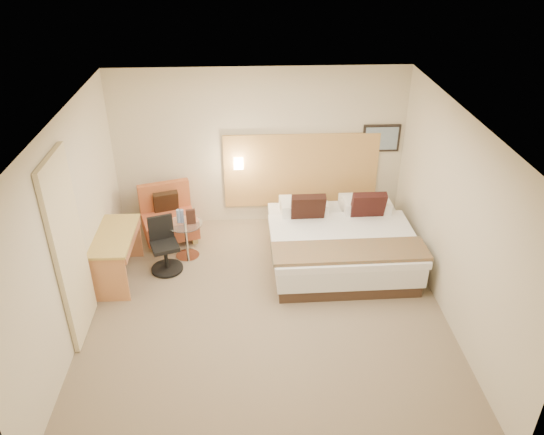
{
  "coord_description": "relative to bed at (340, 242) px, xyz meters",
  "views": [
    {
      "loc": [
        -0.21,
        -5.68,
        4.69
      ],
      "look_at": [
        0.11,
        0.61,
        1.11
      ],
      "focal_mm": 35.0,
      "sensor_mm": 36.0,
      "label": 1
    }
  ],
  "objects": [
    {
      "name": "wall_back",
      "position": [
        -1.18,
        1.36,
        1.01
      ],
      "size": [
        4.8,
        0.02,
        2.7
      ],
      "primitive_type": "cube",
      "color": "beige",
      "rests_on": "floor"
    },
    {
      "name": "art_canvas",
      "position": [
        0.84,
        1.31,
        1.16
      ],
      "size": [
        0.54,
        0.01,
        0.39
      ],
      "primitive_type": "cube",
      "color": "gray",
      "rests_on": "wall_back"
    },
    {
      "name": "art_frame",
      "position": [
        0.84,
        1.33,
        1.16
      ],
      "size": [
        0.62,
        0.03,
        0.47
      ],
      "primitive_type": "cube",
      "color": "black",
      "rests_on": "wall_back"
    },
    {
      "name": "wall_front",
      "position": [
        -1.18,
        -3.66,
        1.01
      ],
      "size": [
        4.8,
        0.02,
        2.7
      ],
      "primitive_type": "cube",
      "color": "beige",
      "rests_on": "floor"
    },
    {
      "name": "headboard_panel",
      "position": [
        -0.48,
        1.32,
        0.61
      ],
      "size": [
        2.6,
        0.04,
        1.3
      ],
      "primitive_type": "cube",
      "color": "tan",
      "rests_on": "wall_back"
    },
    {
      "name": "bed",
      "position": [
        0.0,
        0.0,
        0.0
      ],
      "size": [
        2.19,
        2.12,
        1.05
      ],
      "color": "#3C291E",
      "rests_on": "floor"
    },
    {
      "name": "wall_right",
      "position": [
        1.23,
        -1.15,
        1.01
      ],
      "size": [
        0.02,
        5.0,
        2.7
      ],
      "primitive_type": "cube",
      "color": "beige",
      "rests_on": "floor"
    },
    {
      "name": "lounge_chair",
      "position": [
        -2.71,
        0.86,
        0.01
      ],
      "size": [
        1.02,
        0.95,
        0.89
      ],
      "color": "tan",
      "rests_on": "floor"
    },
    {
      "name": "desk",
      "position": [
        -3.3,
        -0.28,
        0.25
      ],
      "size": [
        0.55,
        1.2,
        0.75
      ],
      "color": "tan",
      "rests_on": "floor"
    },
    {
      "name": "menu_folder",
      "position": [
        -2.27,
        0.23,
        0.38
      ],
      "size": [
        0.15,
        0.08,
        0.24
      ],
      "primitive_type": "cube",
      "rotation": [
        0.0,
        0.0,
        0.17
      ],
      "color": "#331B15",
      "rests_on": "side_table"
    },
    {
      "name": "lamp_shade",
      "position": [
        -1.53,
        1.21,
        0.81
      ],
      "size": [
        0.15,
        0.15,
        0.15
      ],
      "primitive_type": "cube",
      "color": "#FFEDC6",
      "rests_on": "wall_back"
    },
    {
      "name": "bottle_b",
      "position": [
        -2.41,
        0.27,
        0.37
      ],
      "size": [
        0.08,
        0.08,
        0.22
      ],
      "primitive_type": "cylinder",
      "rotation": [
        0.0,
        0.0,
        0.17
      ],
      "color": "#7A8EBC",
      "rests_on": "side_table"
    },
    {
      "name": "side_table",
      "position": [
        -2.37,
        0.23,
        -0.0
      ],
      "size": [
        0.63,
        0.63,
        0.6
      ],
      "color": "white",
      "rests_on": "floor"
    },
    {
      "name": "ceiling",
      "position": [
        -1.18,
        -1.15,
        2.37
      ],
      "size": [
        4.8,
        5.0,
        0.02
      ],
      "primitive_type": "cube",
      "color": "white",
      "rests_on": "floor"
    },
    {
      "name": "curtain",
      "position": [
        -3.54,
        -1.4,
        0.88
      ],
      "size": [
        0.06,
        0.9,
        2.42
      ],
      "primitive_type": "cube",
      "color": "beige",
      "rests_on": "wall_left"
    },
    {
      "name": "desk_chair",
      "position": [
        -2.66,
        -0.09,
        0.01
      ],
      "size": [
        0.61,
        0.61,
        0.85
      ],
      "color": "black",
      "rests_on": "floor"
    },
    {
      "name": "bottle_a",
      "position": [
        -2.46,
        0.27,
        0.37
      ],
      "size": [
        0.08,
        0.08,
        0.22
      ],
      "primitive_type": "cylinder",
      "rotation": [
        0.0,
        0.0,
        0.17
      ],
      "color": "#89A4D4",
      "rests_on": "side_table"
    },
    {
      "name": "lamp_arm",
      "position": [
        -1.53,
        1.27,
        0.81
      ],
      "size": [
        0.02,
        0.12,
        0.02
      ],
      "primitive_type": "cylinder",
      "rotation": [
        1.57,
        0.0,
        0.0
      ],
      "color": "silver",
      "rests_on": "wall_back"
    },
    {
      "name": "floor",
      "position": [
        -1.18,
        -1.15,
        -0.35
      ],
      "size": [
        4.8,
        5.0,
        0.02
      ],
      "primitive_type": "cube",
      "color": "#766550",
      "rests_on": "ground"
    },
    {
      "name": "wall_left",
      "position": [
        -3.59,
        -1.15,
        1.01
      ],
      "size": [
        0.02,
        5.0,
        2.7
      ],
      "primitive_type": "cube",
      "color": "beige",
      "rests_on": "floor"
    }
  ]
}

